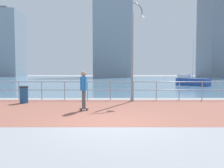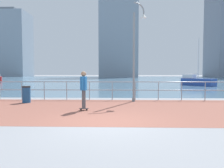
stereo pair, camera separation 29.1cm
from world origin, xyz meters
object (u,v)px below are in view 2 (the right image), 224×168
(lamppost, at_px, (137,47))
(skateboarder, at_px, (84,87))
(trash_bin, at_px, (26,94))
(sailboat_navy, at_px, (197,81))

(lamppost, xyz_separation_m, skateboarder, (-2.56, -2.97, -2.11))
(lamppost, distance_m, trash_bin, 6.74)
(trash_bin, distance_m, sailboat_navy, 22.12)
(trash_bin, bearing_deg, sailboat_navy, 46.16)
(lamppost, xyz_separation_m, sailboat_navy, (9.19, 15.23, -2.56))
(skateboarder, bearing_deg, trash_bin, 147.92)
(skateboarder, bearing_deg, lamppost, 49.28)
(skateboarder, relative_size, trash_bin, 1.85)
(skateboarder, xyz_separation_m, trash_bin, (-3.58, 2.24, -0.57))
(skateboarder, height_order, sailboat_navy, sailboat_navy)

